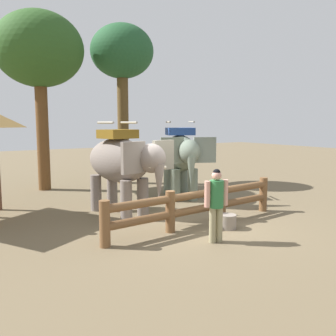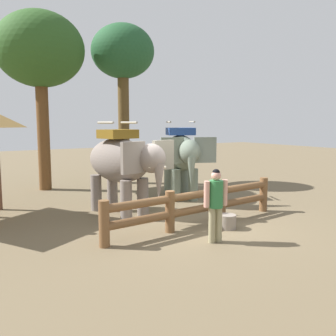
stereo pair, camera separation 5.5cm
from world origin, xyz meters
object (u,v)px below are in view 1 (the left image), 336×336
object	(u,v)px
log_fence	(197,204)
tree_back_center	(122,56)
elephant_center	(181,155)
tree_far_left	(39,52)
tourist_woman_in_black	(216,200)
feed_bucket	(227,221)
elephant_near_left	(123,163)

from	to	relation	value
log_fence	tree_back_center	xyz separation A→B (m)	(1.35, 7.39, 5.00)
elephant_center	tree_far_left	size ratio (longest dim) A/B	0.47
log_fence	tourist_woman_in_black	distance (m)	1.41
log_fence	feed_bucket	world-z (taller)	log_fence
tourist_woman_in_black	tree_far_left	world-z (taller)	tree_far_left
tourist_woman_in_black	feed_bucket	world-z (taller)	tourist_woman_in_black
log_fence	elephant_center	world-z (taller)	elephant_center
tourist_woman_in_black	log_fence	bearing A→B (deg)	71.30
log_fence	tree_far_left	xyz separation A→B (m)	(-2.12, 7.59, 4.89)
elephant_near_left	elephant_center	world-z (taller)	elephant_center
log_fence	tree_back_center	distance (m)	9.02
tree_far_left	feed_bucket	distance (m)	10.11
elephant_center	tree_far_left	bearing A→B (deg)	131.39
elephant_near_left	feed_bucket	bearing A→B (deg)	-59.49
elephant_center	tree_back_center	size ratio (longest dim) A/B	0.47
tree_far_left	tourist_woman_in_black	bearing A→B (deg)	-79.29
log_fence	tree_back_center	size ratio (longest dim) A/B	0.81
elephant_near_left	tree_far_left	distance (m)	6.75
elephant_near_left	feed_bucket	world-z (taller)	elephant_near_left
elephant_center	tree_back_center	bearing A→B (deg)	94.76
elephant_near_left	tourist_woman_in_black	world-z (taller)	elephant_near_left
tourist_woman_in_black	feed_bucket	size ratio (longest dim) A/B	3.64
tourist_woman_in_black	tree_far_left	distance (m)	10.10
log_fence	elephant_center	size ratio (longest dim) A/B	1.72
log_fence	tourist_woman_in_black	xyz separation A→B (m)	(-0.44, -1.29, 0.38)
tree_far_left	tree_back_center	xyz separation A→B (m)	(3.47, -0.21, 0.12)
log_fence	tourist_woman_in_black	size ratio (longest dim) A/B	3.35
tree_back_center	tourist_woman_in_black	bearing A→B (deg)	-101.63
elephant_near_left	log_fence	bearing A→B (deg)	-62.86
elephant_center	feed_bucket	size ratio (longest dim) A/B	7.08
tree_far_left	tree_back_center	world-z (taller)	tree_far_left
elephant_near_left	elephant_center	bearing A→B (deg)	20.72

